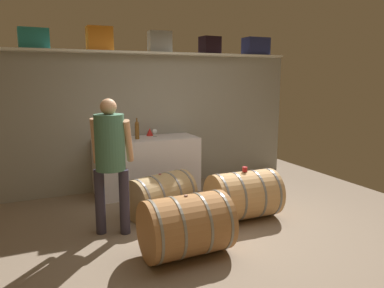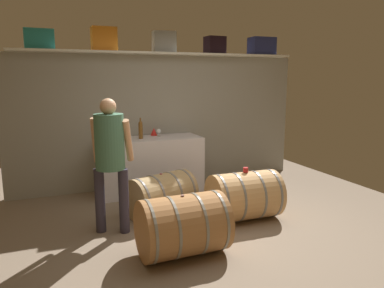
% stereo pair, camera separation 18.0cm
% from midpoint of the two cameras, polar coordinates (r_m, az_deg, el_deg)
% --- Properties ---
extents(ground_plane, '(6.09, 7.85, 0.02)m').
position_cam_midpoint_polar(ground_plane, '(4.80, 2.84, -11.71)').
color(ground_plane, '#816E5A').
extents(back_wall_panel, '(4.89, 0.10, 2.15)m').
position_cam_midpoint_polar(back_wall_panel, '(6.12, -3.91, 3.60)').
color(back_wall_panel, gray).
rests_on(back_wall_panel, ground).
extents(high_shelf_board, '(4.50, 0.40, 0.03)m').
position_cam_midpoint_polar(high_shelf_board, '(5.94, -3.58, 13.92)').
color(high_shelf_board, silver).
rests_on(high_shelf_board, back_wall_panel).
extents(toolcase_teal, '(0.40, 0.22, 0.28)m').
position_cam_midpoint_polar(toolcase_teal, '(5.65, -21.93, 14.97)').
color(toolcase_teal, '#217C7B').
rests_on(toolcase_teal, high_shelf_board).
extents(toolcase_orange, '(0.36, 0.25, 0.34)m').
position_cam_midpoint_polar(toolcase_orange, '(5.73, -12.70, 15.71)').
color(toolcase_orange, orange).
rests_on(toolcase_orange, high_shelf_board).
extents(toolcase_grey, '(0.36, 0.21, 0.33)m').
position_cam_midpoint_polar(toolcase_grey, '(5.96, -3.49, 15.64)').
color(toolcase_grey, gray).
rests_on(toolcase_grey, high_shelf_board).
extents(toolcase_black, '(0.33, 0.27, 0.28)m').
position_cam_midpoint_polar(toolcase_black, '(6.29, 4.43, 15.14)').
color(toolcase_black, black).
rests_on(toolcase_black, high_shelf_board).
extents(toolcase_navy, '(0.44, 0.30, 0.30)m').
position_cam_midpoint_polar(toolcase_navy, '(6.74, 11.62, 14.73)').
color(toolcase_navy, navy).
rests_on(toolcase_navy, high_shelf_board).
extents(work_cabinet, '(1.60, 0.62, 0.86)m').
position_cam_midpoint_polar(work_cabinet, '(5.79, -5.62, -3.27)').
color(work_cabinet, white).
rests_on(work_cabinet, ground).
extents(wine_bottle_amber, '(0.07, 0.07, 0.32)m').
position_cam_midpoint_polar(wine_bottle_amber, '(5.63, -7.13, 2.28)').
color(wine_bottle_amber, brown).
rests_on(wine_bottle_amber, work_cabinet).
extents(wine_glass, '(0.08, 0.08, 0.13)m').
position_cam_midpoint_polar(wine_glass, '(5.81, -4.35, 1.99)').
color(wine_glass, white).
rests_on(wine_glass, work_cabinet).
extents(red_funnel, '(0.11, 0.11, 0.12)m').
position_cam_midpoint_polar(red_funnel, '(5.94, -5.12, 1.94)').
color(red_funnel, red).
rests_on(red_funnel, work_cabinet).
extents(wine_barrel_near, '(0.88, 0.64, 0.63)m').
position_cam_midpoint_polar(wine_barrel_near, '(4.75, 9.27, -7.99)').
color(wine_barrel_near, tan).
rests_on(wine_barrel_near, ground).
extents(wine_barrel_far, '(0.88, 0.65, 0.64)m').
position_cam_midpoint_polar(wine_barrel_far, '(3.79, -0.08, -12.62)').
color(wine_barrel_far, '#A16B3B').
rests_on(wine_barrel_far, ground).
extents(wine_barrel_flank, '(0.98, 0.79, 0.56)m').
position_cam_midpoint_polar(wine_barrel_flank, '(4.85, -3.77, -7.87)').
color(wine_barrel_flank, tan).
rests_on(wine_barrel_flank, ground).
extents(tasting_cup, '(0.06, 0.06, 0.06)m').
position_cam_midpoint_polar(tasting_cup, '(4.66, 9.49, -4.01)').
color(tasting_cup, red).
rests_on(tasting_cup, wine_barrel_near).
extents(winemaker_pouring, '(0.51, 0.42, 1.57)m').
position_cam_midpoint_polar(winemaker_pouring, '(4.22, -11.51, -1.20)').
color(winemaker_pouring, '#302C3A').
rests_on(winemaker_pouring, ground).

